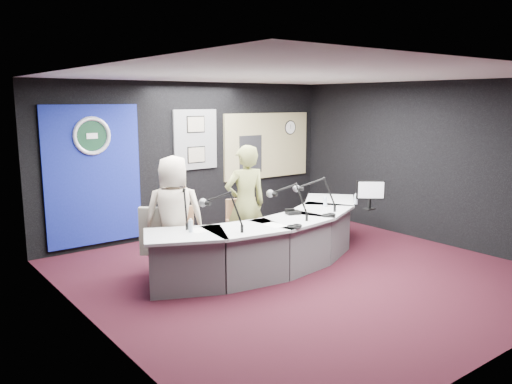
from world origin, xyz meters
TOP-DOWN VIEW (x-y plane):
  - ground at (0.00, 0.00)m, footprint 6.00×6.00m
  - ceiling at (0.00, 0.00)m, footprint 6.00×6.00m
  - wall_back at (0.00, 3.00)m, footprint 6.00×0.02m
  - wall_left at (-3.00, 0.00)m, footprint 0.02×6.00m
  - wall_right at (3.00, 0.00)m, footprint 0.02×6.00m
  - broadcast_desk at (-0.05, 0.55)m, footprint 4.50×1.90m
  - backdrop_panel at (-1.90, 2.97)m, footprint 1.60×0.05m
  - agency_seal at (-1.90, 2.93)m, footprint 0.63×0.07m
  - seal_center at (-1.90, 2.94)m, footprint 0.48×0.01m
  - pinboard at (0.05, 2.97)m, footprint 0.90×0.04m
  - framed_photo_upper at (0.05, 2.94)m, footprint 0.34×0.02m
  - framed_photo_lower at (0.05, 2.94)m, footprint 0.34×0.02m
  - booth_window_frame at (1.75, 2.97)m, footprint 2.12×0.06m
  - booth_glow at (1.75, 2.96)m, footprint 2.00×0.02m
  - equipment_rack at (1.30, 2.94)m, footprint 0.55×0.02m
  - wall_clock at (2.35, 2.94)m, footprint 0.28×0.01m
  - armchair_left at (-1.46, 1.06)m, footprint 0.69×0.69m
  - armchair_right at (-0.32, 0.91)m, footprint 0.61×0.61m
  - draped_jacket at (-1.64, 1.26)m, footprint 0.45×0.39m
  - person_man at (-1.46, 1.06)m, footprint 1.00×0.89m
  - person_woman at (-0.32, 0.91)m, footprint 0.74×0.57m
  - computer_monitor at (1.45, -0.01)m, footprint 0.36×0.31m
  - desk_phone at (0.27, 0.48)m, footprint 0.25×0.22m
  - headphones_near at (0.61, 0.05)m, footprint 0.22×0.22m
  - headphones_far at (-0.27, -0.16)m, footprint 0.21×0.21m
  - paper_stack at (-1.42, 0.50)m, footprint 0.19×0.27m
  - notepad at (-0.41, 0.11)m, footprint 0.24×0.33m
  - boom_mic_a at (-1.40, 0.91)m, footprint 0.34×0.70m
  - boom_mic_b at (-1.12, 0.35)m, footprint 0.37×0.69m
  - boom_mic_c at (0.03, 0.32)m, footprint 0.33×0.70m
  - boom_mic_d at (0.72, 0.47)m, footprint 0.47×0.63m
  - water_bottles at (0.05, 0.51)m, footprint 3.20×0.24m

SIDE VIEW (x-z plane):
  - ground at x=0.00m, z-range 0.00..0.00m
  - broadcast_desk at x=-0.05m, z-range 0.00..0.75m
  - armchair_left at x=-1.46m, z-range 0.00..0.87m
  - armchair_right at x=-0.32m, z-range 0.00..0.88m
  - draped_jacket at x=-1.64m, z-range 0.27..0.97m
  - paper_stack at x=-1.42m, z-range 0.75..0.75m
  - notepad at x=-0.41m, z-range 0.75..0.75m
  - headphones_near at x=0.61m, z-range 0.75..0.79m
  - headphones_far at x=-0.27m, z-range 0.75..0.79m
  - desk_phone at x=0.27m, z-range 0.75..0.80m
  - water_bottles at x=0.05m, z-range 0.75..0.93m
  - person_man at x=-1.46m, z-range 0.00..1.72m
  - person_woman at x=-0.32m, z-range 0.00..1.81m
  - boom_mic_a at x=-1.40m, z-range 0.75..1.35m
  - boom_mic_b at x=-1.12m, z-range 0.75..1.35m
  - boom_mic_c at x=0.03m, z-range 0.75..1.35m
  - boom_mic_d at x=0.72m, z-range 0.75..1.35m
  - computer_monitor at x=1.45m, z-range 0.92..1.22m
  - backdrop_panel at x=-1.90m, z-range 0.10..2.40m
  - wall_back at x=0.00m, z-range 0.00..2.80m
  - wall_left at x=-3.00m, z-range 0.00..2.80m
  - wall_right at x=3.00m, z-range 0.00..2.80m
  - equipment_rack at x=1.30m, z-range 1.03..1.78m
  - framed_photo_lower at x=0.05m, z-range 1.33..1.60m
  - booth_window_frame at x=1.75m, z-range 0.89..2.21m
  - booth_glow at x=1.75m, z-range 0.95..2.15m
  - pinboard at x=0.05m, z-range 1.20..2.30m
  - agency_seal at x=-1.90m, z-range 1.58..2.21m
  - seal_center at x=-1.90m, z-range 1.66..2.14m
  - wall_clock at x=2.35m, z-range 1.76..2.04m
  - framed_photo_upper at x=0.05m, z-range 1.89..2.17m
  - ceiling at x=0.00m, z-range 2.79..2.81m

